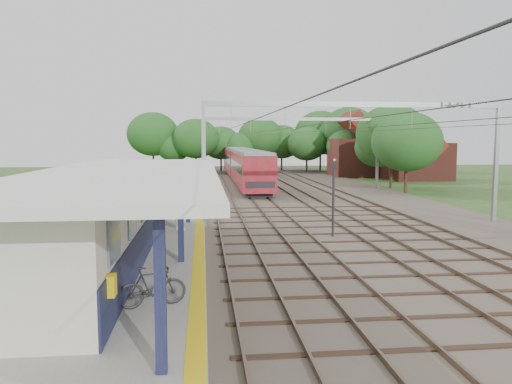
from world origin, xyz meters
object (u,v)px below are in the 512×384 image
bicycle (152,287)px  train (243,164)px  person (180,210)px  signal_post (333,189)px

bicycle → train: bearing=-25.6°
bicycle → train: size_ratio=0.05×
train → bicycle: bearing=-97.8°
person → train: (5.72, 32.00, 0.72)m
bicycle → signal_post: 13.17m
bicycle → person: bearing=-19.0°
person → signal_post: signal_post is taller
train → person: bearing=-100.1°
person → signal_post: 7.74m
train → signal_post: (1.85, -33.20, 0.37)m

